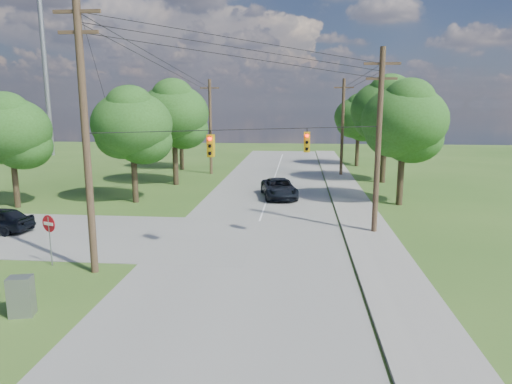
# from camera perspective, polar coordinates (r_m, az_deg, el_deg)

# --- Properties ---
(ground) EXTENTS (140.00, 140.00, 0.00)m
(ground) POSITION_cam_1_polar(r_m,az_deg,el_deg) (20.23, -7.83, -10.69)
(ground) COLOR #2F531B
(ground) RESTS_ON ground
(main_road) EXTENTS (10.00, 100.00, 0.03)m
(main_road) POSITION_cam_1_polar(r_m,az_deg,el_deg) (24.56, -0.58, -6.62)
(main_road) COLOR gray
(main_road) RESTS_ON ground
(sidewalk_east) EXTENTS (2.60, 100.00, 0.12)m
(sidewalk_east) POSITION_cam_1_polar(r_m,az_deg,el_deg) (24.79, 15.12, -6.73)
(sidewalk_east) COLOR gray
(sidewalk_east) RESTS_ON ground
(pole_sw) EXTENTS (2.00, 0.32, 12.00)m
(pole_sw) POSITION_cam_1_polar(r_m,az_deg,el_deg) (20.80, -20.56, 6.96)
(pole_sw) COLOR brown
(pole_sw) RESTS_ON ground
(pole_ne) EXTENTS (2.00, 0.32, 10.50)m
(pole_ne) POSITION_cam_1_polar(r_m,az_deg,el_deg) (26.74, 15.06, 6.37)
(pole_ne) COLOR brown
(pole_ne) RESTS_ON ground
(pole_north_e) EXTENTS (2.00, 0.32, 10.00)m
(pole_north_e) POSITION_cam_1_polar(r_m,az_deg,el_deg) (48.55, 10.76, 8.02)
(pole_north_e) COLOR brown
(pole_north_e) RESTS_ON ground
(pole_north_w) EXTENTS (2.00, 0.32, 10.00)m
(pole_north_w) POSITION_cam_1_polar(r_m,az_deg,el_deg) (49.26, -5.72, 8.19)
(pole_north_w) COLOR brown
(pole_north_w) RESTS_ON ground
(power_lines) EXTENTS (13.93, 29.62, 4.93)m
(power_lines) POSITION_cam_1_polar(r_m,az_deg,el_deg) (30.03, -0.25, 14.23)
(power_lines) COLOR black
(power_lines) RESTS_ON ground
(traffic_signals) EXTENTS (4.91, 3.27, 1.05)m
(traffic_signals) POSITION_cam_1_polar(r_m,az_deg,el_deg) (22.88, 0.64, 6.11)
(traffic_signals) COLOR #CB9A0B
(traffic_signals) RESTS_ON ground
(tree_w_near) EXTENTS (6.00, 6.00, 8.40)m
(tree_w_near) POSITION_cam_1_polar(r_m,az_deg,el_deg) (35.57, -15.25, 8.13)
(tree_w_near) COLOR #463623
(tree_w_near) RESTS_ON ground
(tree_w_mid) EXTENTS (6.40, 6.40, 9.22)m
(tree_w_mid) POSITION_cam_1_polar(r_m,az_deg,el_deg) (42.86, -10.24, 9.62)
(tree_w_mid) COLOR #463623
(tree_w_mid) RESTS_ON ground
(tree_w_far) EXTENTS (6.00, 6.00, 8.73)m
(tree_w_far) POSITION_cam_1_polar(r_m,az_deg,el_deg) (53.04, -9.42, 9.50)
(tree_w_far) COLOR #463623
(tree_w_far) RESTS_ON ground
(tree_e_near) EXTENTS (6.20, 6.20, 8.81)m
(tree_e_near) POSITION_cam_1_polar(r_m,az_deg,el_deg) (35.13, 18.01, 8.49)
(tree_e_near) COLOR #463623
(tree_e_near) RESTS_ON ground
(tree_e_mid) EXTENTS (6.60, 6.60, 9.64)m
(tree_e_mid) POSITION_cam_1_polar(r_m,az_deg,el_deg) (45.02, 15.94, 9.85)
(tree_e_mid) COLOR #463623
(tree_e_mid) RESTS_ON ground
(tree_e_far) EXTENTS (5.80, 5.80, 8.32)m
(tree_e_far) POSITION_cam_1_polar(r_m,az_deg,el_deg) (56.75, 12.70, 9.13)
(tree_e_far) COLOR #463623
(tree_e_far) RESTS_ON ground
(tree_cross_n) EXTENTS (5.60, 5.60, 7.91)m
(tree_cross_n) POSITION_cam_1_polar(r_m,az_deg,el_deg) (37.01, -28.37, 6.80)
(tree_cross_n) COLOR #463623
(tree_cross_n) RESTS_ON ground
(car_main_north) EXTENTS (3.48, 5.82, 1.51)m
(car_main_north) POSITION_cam_1_polar(r_m,az_deg,el_deg) (36.65, 2.90, 0.48)
(car_main_north) COLOR black
(car_main_north) RESTS_ON main_road
(control_cabinet) EXTENTS (0.91, 0.75, 1.45)m
(control_cabinet) POSITION_cam_1_polar(r_m,az_deg,el_deg) (18.53, -27.29, -11.51)
(control_cabinet) COLOR gray
(control_cabinet) RESTS_ON ground
(do_not_enter_sign) EXTENTS (0.76, 0.32, 2.42)m
(do_not_enter_sign) POSITION_cam_1_polar(r_m,az_deg,el_deg) (23.11, -24.44, -4.24)
(do_not_enter_sign) COLOR gray
(do_not_enter_sign) RESTS_ON ground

